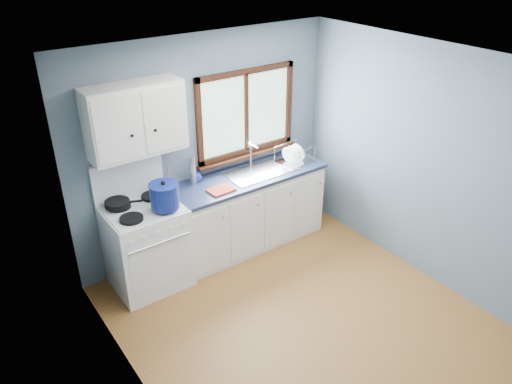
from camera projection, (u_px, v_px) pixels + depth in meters
floor at (305, 324)px, 4.89m from camera, size 3.20×3.60×0.02m
ceiling at (321, 67)px, 3.70m from camera, size 3.20×3.60×0.02m
wall_back at (205, 146)px, 5.59m from camera, size 3.20×0.02×2.50m
wall_front at (511, 338)px, 2.99m from camera, size 3.20×0.02×2.50m
wall_left at (137, 282)px, 3.47m from camera, size 0.02×3.60×2.50m
wall_right at (430, 167)px, 5.12m from camera, size 0.02×3.60×2.50m
gas_range at (147, 244)px, 5.22m from camera, size 0.76×0.69×1.36m
base_cabinets at (248, 213)px, 5.94m from camera, size 1.85×0.60×0.88m
countertop at (248, 176)px, 5.71m from camera, size 1.89×0.64×0.04m
sink at (260, 176)px, 5.82m from camera, size 0.84×0.46×0.44m
window at (246, 119)px, 5.73m from camera, size 1.36×0.10×1.03m
upper_cabinets at (135, 120)px, 4.76m from camera, size 0.95×0.35×0.70m
skillet at (118, 203)px, 4.99m from camera, size 0.40×0.33×0.05m
stockpot at (164, 196)px, 4.91m from camera, size 0.37×0.37×0.29m
utensil_crock at (171, 185)px, 5.31m from camera, size 0.14×0.14×0.37m
thermos at (193, 170)px, 5.44m from camera, size 0.09×0.09×0.32m
soap_bottle at (198, 173)px, 5.47m from camera, size 0.12×0.12×0.23m
dish_towel at (221, 190)px, 5.35m from camera, size 0.28×0.21×0.02m
dish_rack at (294, 158)px, 5.99m from camera, size 0.46×0.37×0.22m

